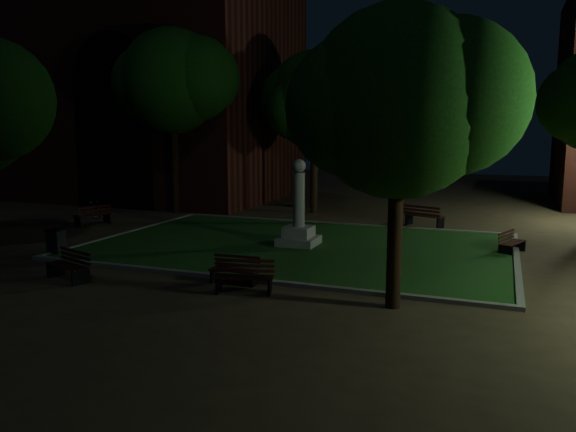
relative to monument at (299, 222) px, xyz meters
name	(u,v)px	position (x,y,z in m)	size (l,w,h in m)	color
ground	(279,258)	(0.00, -2.00, -0.96)	(80.00, 80.00, 0.00)	#493826
lawn	(299,246)	(0.00, 0.00, -0.92)	(15.00, 10.00, 0.08)	#205019
lawn_kerb	(299,245)	(0.00, 0.00, -0.90)	(15.40, 10.40, 0.12)	slate
monument	(299,222)	(0.00, 0.00, 0.00)	(1.40, 1.40, 3.20)	gray
building_main	(131,82)	(-15.86, 11.79, 6.42)	(20.00, 12.00, 15.00)	#4A1B15
tree_north_wl	(316,108)	(-2.09, 8.32, 4.45)	(5.14, 4.19, 7.51)	black
tree_north_er	(398,104)	(2.53, 5.91, 4.48)	(5.36, 4.38, 7.63)	black
tree_se	(403,102)	(4.73, -5.94, 4.03)	(5.60, 4.57, 7.28)	black
tree_nw	(174,81)	(-8.83, 5.80, 5.81)	(6.55, 5.35, 9.45)	black
tree_far_north	(317,98)	(-2.70, 10.33, 5.06)	(6.38, 5.20, 8.62)	black
lamppost_nw	(161,152)	(-12.18, 9.35, 2.02)	(1.18, 0.28, 4.22)	black
bench_near_left	(244,277)	(0.65, -6.09, -0.54)	(1.69, 0.97, 0.88)	black
bench_near_right	(235,271)	(0.00, -5.36, -0.59)	(1.45, 0.57, 0.78)	black
bench_west_near	(70,266)	(-4.65, -6.79, -0.55)	(1.68, 1.03, 0.87)	black
bench_left_side	(93,216)	(-10.46, 1.17, -0.53)	(1.13, 1.75, 0.91)	black
bench_right_side	(511,243)	(7.41, 1.68, -0.59)	(0.97, 1.49, 0.78)	black
bench_far_side	(424,217)	(3.79, 6.10, -0.49)	(1.89, 1.23, 0.98)	black
trash_bin	(56,242)	(-7.48, -4.30, -0.49)	(0.57, 0.57, 0.92)	black
bicycle	(88,209)	(-12.06, 2.73, -0.53)	(0.56, 1.62, 0.85)	black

